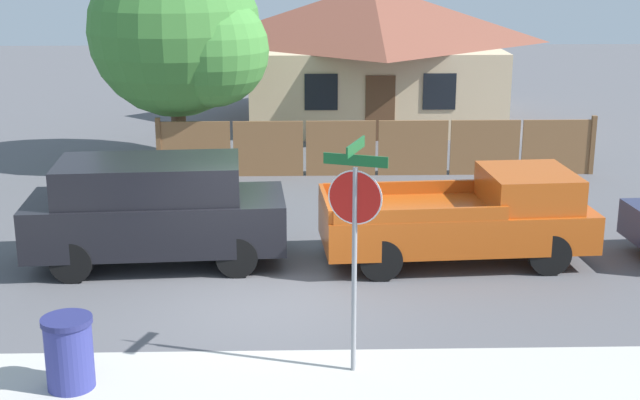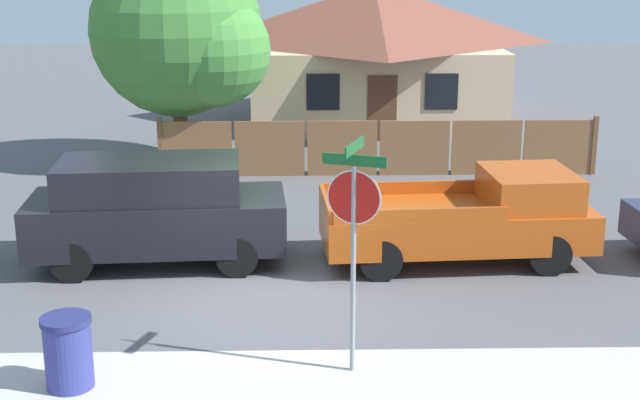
% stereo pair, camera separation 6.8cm
% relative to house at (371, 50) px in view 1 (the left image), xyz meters
% --- Properties ---
extents(ground_plane, '(80.00, 80.00, 0.00)m').
position_rel_house_xyz_m(ground_plane, '(-3.13, -16.18, -2.36)').
color(ground_plane, '#56565B').
extents(wooden_fence, '(11.34, 0.12, 1.54)m').
position_rel_house_xyz_m(wooden_fence, '(-0.46, -7.79, -1.64)').
color(wooden_fence, brown).
rests_on(wooden_fence, ground).
extents(house, '(8.59, 7.66, 4.55)m').
position_rel_house_xyz_m(house, '(0.00, 0.00, 0.00)').
color(house, beige).
rests_on(house, ground).
extents(oak_tree, '(4.76, 4.53, 5.88)m').
position_rel_house_xyz_m(oak_tree, '(-5.50, -6.55, 1.15)').
color(oak_tree, brown).
rests_on(oak_tree, ground).
extents(red_suv, '(4.82, 2.21, 1.99)m').
position_rel_house_xyz_m(red_suv, '(-5.16, -14.36, -1.30)').
color(red_suv, black).
rests_on(red_suv, ground).
extents(orange_pickup, '(5.09, 2.30, 1.72)m').
position_rel_house_xyz_m(orange_pickup, '(0.67, -14.34, -1.52)').
color(orange_pickup, '#B74C14').
rests_on(orange_pickup, ground).
extents(stop_sign, '(0.84, 0.76, 3.29)m').
position_rel_house_xyz_m(stop_sign, '(-1.76, -18.83, -0.12)').
color(stop_sign, gray).
rests_on(stop_sign, ground).
extents(trash_bin, '(0.68, 0.68, 1.01)m').
position_rel_house_xyz_m(trash_bin, '(-5.60, -19.23, -1.85)').
color(trash_bin, navy).
rests_on(trash_bin, ground).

